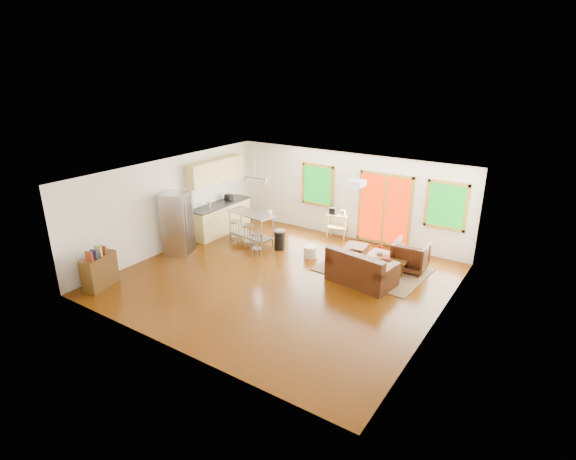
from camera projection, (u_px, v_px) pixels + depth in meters
The scene contains 29 objects.
floor at pixel (281, 279), 11.10m from camera, with size 7.50×7.00×0.02m, color #381902.
ceiling at pixel (281, 176), 10.19m from camera, with size 7.50×7.00×0.02m, color white.
back_wall at pixel (347, 196), 13.39m from camera, with size 7.50×0.02×2.60m, color white.
left_wall at pixel (171, 204), 12.60m from camera, with size 0.02×7.00×2.60m, color white.
right_wall at pixel (441, 267), 8.69m from camera, with size 0.02×7.00×2.60m, color white.
front_wall at pixel (169, 287), 7.90m from camera, with size 7.50×0.02×2.60m, color white.
window_left at pixel (318, 185), 13.80m from camera, with size 1.10×0.05×1.30m.
french_doors at pixel (384, 209), 12.80m from camera, with size 1.60×0.05×2.10m.
window_right at pixel (446, 206), 11.78m from camera, with size 1.10×0.05×1.30m.
rug at pixel (373, 269), 11.59m from camera, with size 2.59×1.99×0.03m, color #4A5E3C.
loveseat at pixel (361, 270), 10.79m from camera, with size 1.70×1.12×0.84m.
coffee_table at pixel (389, 258), 11.44m from camera, with size 1.03×0.64×0.41m.
armchair at pixel (411, 254), 11.46m from camera, with size 0.83×0.78×0.86m, color black.
ottoman at pixel (356, 252), 12.24m from camera, with size 0.56×0.56×0.37m, color black.
pouf at pixel (310, 252), 12.30m from camera, with size 0.36×0.36×0.32m, color beige.
vase at pixel (380, 251), 11.49m from camera, with size 0.20×0.21×0.28m.
book at pixel (382, 252), 11.29m from camera, with size 0.23×0.03×0.31m, color maroon.
cabinets at pixel (219, 204), 13.91m from camera, with size 0.64×2.24×2.30m.
refrigerator at pixel (178, 223), 12.40m from camera, with size 0.90×0.88×1.73m.
island at pixel (251, 222), 13.12m from camera, with size 1.56×0.81×0.94m.
cup at pixel (270, 212), 12.86m from camera, with size 0.14×0.11×0.14m, color white.
bar_stool_a at pixel (235, 227), 13.19m from camera, with size 0.41×0.41×0.68m.
bar_stool_b at pixel (249, 231), 12.78m from camera, with size 0.37×0.37×0.72m.
bar_stool_c at pixel (256, 239), 12.33m from camera, with size 0.34×0.34×0.65m.
trash_can at pixel (280, 240), 12.79m from camera, with size 0.38×0.38×0.58m.
kitchen_cart at pixel (337, 218), 13.51m from camera, with size 0.68×0.49×0.95m.
bookshelf at pixel (100, 271), 10.58m from camera, with size 0.58×0.95×1.05m.
ceiling_flush at pixel (356, 183), 9.86m from camera, with size 0.35×0.35×0.12m, color white.
pendant_light at pixel (255, 181), 12.60m from camera, with size 0.80×0.18×0.79m.
Camera 1 is at (5.66, -8.23, 4.98)m, focal length 28.00 mm.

